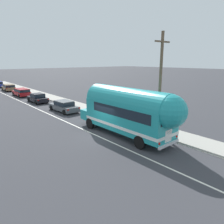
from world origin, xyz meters
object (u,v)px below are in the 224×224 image
object	(u,v)px
car_third	(22,92)
car_second	(38,98)
painted_bus	(130,110)
car_fourth	(9,87)
car_lead	(64,106)
utility_pole	(160,83)

from	to	relation	value
car_third	car_second	bearing A→B (deg)	-90.25
painted_bus	car_second	world-z (taller)	painted_bus
painted_bus	car_third	distance (m)	27.16
car_fourth	car_second	bearing A→B (deg)	-90.56
painted_bus	car_fourth	distance (m)	35.89
car_lead	car_fourth	bearing A→B (deg)	90.24
car_third	car_fourth	xyz separation A→B (m)	(0.13, 8.74, -0.01)
car_third	car_lead	bearing A→B (deg)	-89.15
painted_bus	car_lead	distance (m)	11.86
car_lead	painted_bus	bearing A→B (deg)	-90.72
car_lead	car_second	size ratio (longest dim) A/B	1.10
painted_bus	car_fourth	bearing A→B (deg)	89.92
car_second	car_fourth	world-z (taller)	same
utility_pole	car_fourth	xyz separation A→B (m)	(-2.34, 36.90, -3.64)
car_second	car_fourth	distance (m)	16.21
car_second	painted_bus	bearing A→B (deg)	-89.67
car_lead	car_third	distance (m)	15.36
car_lead	car_second	world-z (taller)	same
car_second	car_fourth	size ratio (longest dim) A/B	0.97
utility_pole	car_fourth	size ratio (longest dim) A/B	1.92
painted_bus	car_lead	world-z (taller)	painted_bus
utility_pole	car_fourth	distance (m)	37.15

